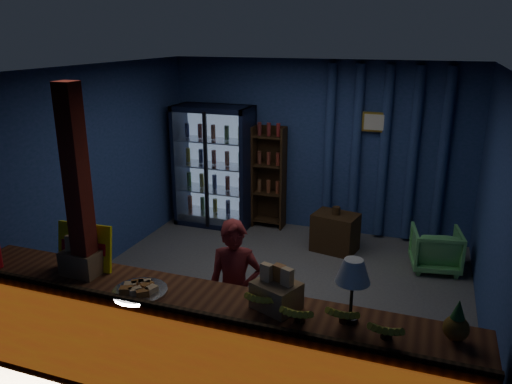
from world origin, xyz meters
TOP-DOWN VIEW (x-y plane):
  - ground at (0.00, 0.00)m, footprint 4.60×4.60m
  - room_walls at (0.00, 0.00)m, footprint 4.60×4.60m
  - counter at (0.00, -1.91)m, footprint 4.40×0.57m
  - support_post at (-1.05, -1.90)m, footprint 0.16×0.16m
  - beverage_cooler at (-1.55, 1.92)m, footprint 1.20×0.62m
  - bottle_shelf at (-0.70, 2.06)m, footprint 0.50×0.28m
  - curtain_folds at (1.00, 2.14)m, footprint 1.74×0.14m
  - framed_picture at (0.85, 2.10)m, footprint 0.36×0.04m
  - shopkeeper at (0.07, -1.29)m, footprint 0.57×0.45m
  - green_chair at (1.82, 1.30)m, footprint 0.69×0.70m
  - side_table at (0.48, 1.44)m, footprint 0.67×0.54m
  - yellow_sign at (-1.14, -1.79)m, footprint 0.53×0.14m
  - snack_box_left at (-1.10, -1.87)m, footprint 0.34×0.28m
  - snack_box_centre at (0.65, -1.85)m, footprint 0.40×0.37m
  - pastry_tray at (-0.45, -2.01)m, footprint 0.45×0.45m
  - banana_bunches at (1.02, -1.97)m, footprint 1.19×0.33m
  - table_lamp at (1.21, -1.86)m, footprint 0.25×0.25m
  - pineapple at (1.92, -1.85)m, footprint 0.18×0.18m

SIDE VIEW (x-z plane):
  - ground at x=0.00m, z-range 0.00..0.00m
  - side_table at x=0.48m, z-range -0.05..0.60m
  - green_chair at x=1.82m, z-range 0.00..0.56m
  - counter at x=0.00m, z-range -0.02..0.97m
  - shopkeeper at x=0.07m, z-range 0.00..1.37m
  - bottle_shelf at x=-0.70m, z-range -0.01..1.59m
  - beverage_cooler at x=-1.55m, z-range -0.02..1.88m
  - pastry_tray at x=-0.45m, z-range 0.94..1.01m
  - banana_bunches at x=1.02m, z-range 0.95..1.14m
  - snack_box_centre at x=0.65m, z-range 0.90..1.25m
  - snack_box_left at x=-1.10m, z-range 0.90..1.25m
  - pineapple at x=1.92m, z-range 0.92..1.23m
  - yellow_sign at x=-1.14m, z-range 0.95..1.37m
  - support_post at x=-1.05m, z-range 0.00..2.60m
  - curtain_folds at x=1.00m, z-range 0.05..2.55m
  - table_lamp at x=1.21m, z-range 1.09..1.58m
  - room_walls at x=0.00m, z-range -0.73..3.87m
  - framed_picture at x=0.85m, z-range 1.61..1.89m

